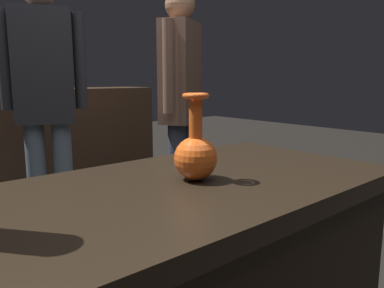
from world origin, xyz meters
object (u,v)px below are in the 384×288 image
object	(u,v)px
shelf_vase_right	(50,81)
visitor_center_back	(45,96)
visitor_near_right	(181,99)
vase_centerpiece	(196,153)

from	to	relation	value
shelf_vase_right	visitor_center_back	distance (m)	0.87
shelf_vase_right	visitor_near_right	world-z (taller)	visitor_near_right
visitor_center_back	visitor_near_right	bearing A→B (deg)	179.48
visitor_center_back	vase_centerpiece	bearing A→B (deg)	108.68
shelf_vase_right	visitor_near_right	size ratio (longest dim) A/B	0.12
vase_centerpiece	visitor_near_right	distance (m)	1.43
vase_centerpiece	shelf_vase_right	bearing A→B (deg)	77.72
vase_centerpiece	visitor_center_back	size ratio (longest dim) A/B	0.14
vase_centerpiece	shelf_vase_right	world-z (taller)	shelf_vase_right
shelf_vase_right	visitor_center_back	xyz separation A→B (m)	(-0.34, -0.80, -0.08)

